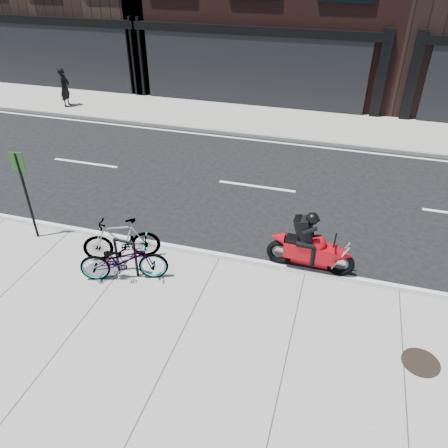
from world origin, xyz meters
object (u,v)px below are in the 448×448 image
(bicycle_rear, at_px, (121,240))
(manhole_cover, at_px, (421,362))
(bike_rack, at_px, (126,254))
(sign_post, at_px, (25,189))
(motorcycle, at_px, (315,248))
(pedestrian, at_px, (65,87))
(utility_grate, at_px, (104,269))
(bicycle_front, at_px, (124,260))

(bicycle_rear, height_order, manhole_cover, bicycle_rear)
(bike_rack, bearing_deg, sign_post, 166.83)
(motorcycle, distance_m, sign_post, 6.87)
(motorcycle, height_order, pedestrian, pedestrian)
(sign_post, bearing_deg, manhole_cover, -19.20)
(motorcycle, bearing_deg, pedestrian, 146.71)
(bicycle_rear, relative_size, utility_grate, 2.34)
(motorcycle, distance_m, pedestrian, 14.72)
(motorcycle, xyz_separation_m, manhole_cover, (2.16, -2.26, -0.47))
(bicycle_rear, distance_m, motorcycle, 4.38)
(bicycle_rear, height_order, utility_grate, bicycle_rear)
(manhole_cover, distance_m, utility_grate, 6.71)
(bike_rack, height_order, motorcycle, motorcycle)
(bicycle_rear, bearing_deg, utility_grate, -49.71)
(bicycle_rear, height_order, pedestrian, pedestrian)
(bicycle_front, height_order, motorcycle, motorcycle)
(pedestrian, bearing_deg, manhole_cover, -135.31)
(motorcycle, height_order, sign_post, sign_post)
(bike_rack, height_order, pedestrian, pedestrian)
(manhole_cover, relative_size, sign_post, 0.29)
(bike_rack, bearing_deg, motorcycle, 20.55)
(bicycle_rear, relative_size, sign_post, 0.77)
(motorcycle, relative_size, sign_post, 0.88)
(bicycle_front, relative_size, pedestrian, 1.13)
(pedestrian, height_order, sign_post, sign_post)
(bike_rack, relative_size, sign_post, 0.39)
(bicycle_front, bearing_deg, utility_grate, 57.59)
(bicycle_front, height_order, pedestrian, pedestrian)
(bike_rack, bearing_deg, bicycle_rear, 127.21)
(manhole_cover, relative_size, utility_grate, 0.88)
(bicycle_front, relative_size, motorcycle, 0.94)
(bicycle_front, xyz_separation_m, utility_grate, (-0.62, 0.14, -0.49))
(pedestrian, height_order, utility_grate, pedestrian)
(pedestrian, distance_m, manhole_cover, 17.81)
(bike_rack, relative_size, bicycle_front, 0.47)
(utility_grate, bearing_deg, bike_rack, 2.88)
(utility_grate, bearing_deg, bicycle_rear, 64.71)
(bicycle_front, bearing_deg, pedestrian, 18.64)
(bike_rack, xyz_separation_m, manhole_cover, (6.07, -0.79, -0.52))
(motorcycle, relative_size, pedestrian, 1.20)
(bicycle_front, height_order, utility_grate, bicycle_front)
(pedestrian, bearing_deg, utility_grate, -151.23)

